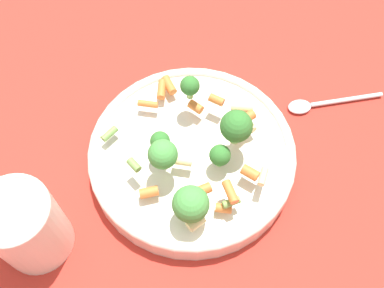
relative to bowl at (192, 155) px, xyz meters
The scene contains 5 objects.
ground_plane 0.02m from the bowl, ahead, with size 3.00×3.00×0.00m, color #B72D23.
bowl is the anchor object (origin of this frame).
pasta_salad 0.06m from the bowl, 16.86° to the left, with size 0.24×0.22×0.07m.
cup 0.24m from the bowl, 61.77° to the right, with size 0.09×0.09×0.12m.
spoon 0.22m from the bowl, 114.27° to the left, with size 0.04×0.15×0.01m.
Camera 1 is at (0.30, -0.01, 0.58)m, focal length 42.00 mm.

